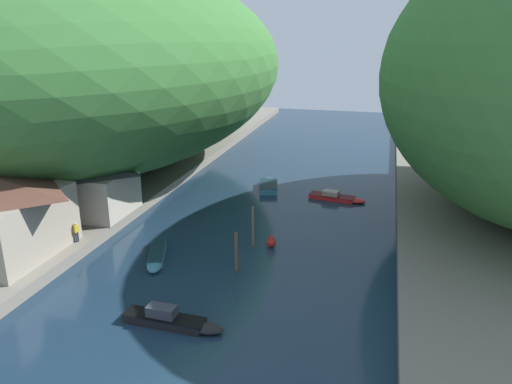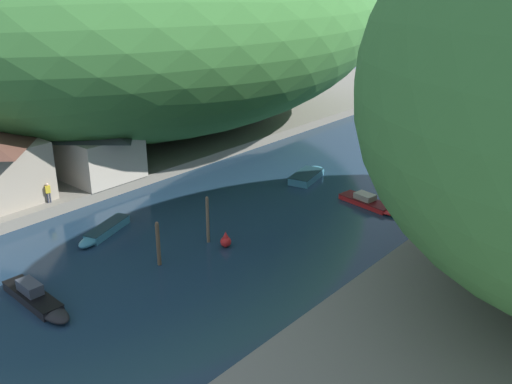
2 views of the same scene
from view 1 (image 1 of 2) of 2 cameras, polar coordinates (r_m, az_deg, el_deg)
name	(u,v)px [view 1 (image 1 of 2)]	position (r m, az deg, el deg)	size (l,w,h in m)	color
water_surface	(270,213)	(49.67, 1.58, -2.42)	(130.00, 130.00, 0.00)	#192D42
left_bank	(66,190)	(58.97, -20.93, 0.21)	(22.00, 120.00, 0.92)	slate
hillside_left	(92,66)	(64.82, -18.26, 13.47)	(43.94, 61.52, 24.27)	#387033
boathouse_shed	(90,186)	(48.95, -18.41, 0.60)	(7.78, 6.55, 5.00)	#B2A899
boat_far_upstream	(174,321)	(32.26, -9.38, -14.30)	(6.58, 1.53, 1.25)	black
boat_open_rowboat	(337,197)	(54.00, 9.29, -0.60)	(6.19, 2.45, 0.93)	red
boat_red_skiff	(269,185)	(57.24, 1.45, 0.82)	(3.00, 5.48, 0.72)	teal
boat_cabin_cruiser	(156,257)	(40.61, -11.32, -7.29)	(3.02, 5.63, 0.64)	teal
mooring_post_middle	(236,252)	(37.72, -2.27, -6.82)	(0.27, 0.27, 3.20)	brown
mooring_post_fourth	(253,226)	(41.68, -0.36, -3.96)	(0.23, 0.23, 3.61)	brown
channel_buoy_near	(271,242)	(42.12, 1.75, -5.71)	(0.80, 0.80, 1.19)	red
person_on_quay	(76,231)	(43.15, -19.85, -4.18)	(0.33, 0.43, 1.69)	#282D3D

